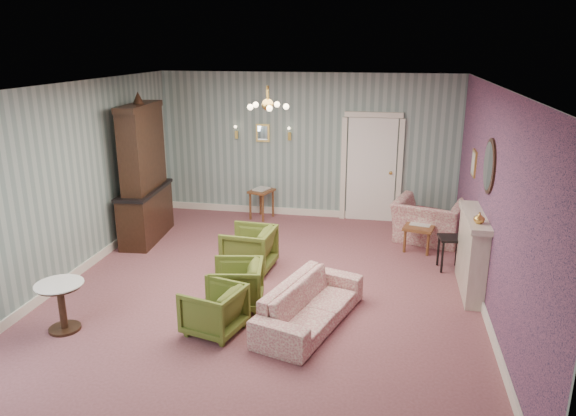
% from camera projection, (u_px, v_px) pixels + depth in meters
% --- Properties ---
extents(floor, '(7.00, 7.00, 0.00)m').
position_uv_depth(floor, '(270.00, 286.00, 7.98)').
color(floor, '#894F55').
rests_on(floor, ground).
extents(ceiling, '(7.00, 7.00, 0.00)m').
position_uv_depth(ceiling, '(267.00, 86.00, 7.13)').
color(ceiling, white).
rests_on(ceiling, ground).
extents(wall_back, '(6.00, 0.00, 6.00)m').
position_uv_depth(wall_back, '(307.00, 146.00, 10.84)').
color(wall_back, slate).
rests_on(wall_back, ground).
extents(wall_front, '(6.00, 0.00, 6.00)m').
position_uv_depth(wall_front, '(171.00, 306.00, 4.26)').
color(wall_front, slate).
rests_on(wall_front, ground).
extents(wall_left, '(0.00, 7.00, 7.00)m').
position_uv_depth(wall_left, '(73.00, 182.00, 8.09)').
color(wall_left, slate).
rests_on(wall_left, ground).
extents(wall_right, '(0.00, 7.00, 7.00)m').
position_uv_depth(wall_right, '(494.00, 203.00, 7.02)').
color(wall_right, slate).
rests_on(wall_right, ground).
extents(wall_right_floral, '(0.00, 7.00, 7.00)m').
position_uv_depth(wall_right_floral, '(493.00, 203.00, 7.02)').
color(wall_right_floral, '#AE5779').
rests_on(wall_right_floral, ground).
extents(door, '(1.12, 0.12, 2.16)m').
position_uv_depth(door, '(371.00, 168.00, 10.68)').
color(door, white).
rests_on(door, floor).
extents(olive_chair_a, '(0.76, 0.79, 0.67)m').
position_uv_depth(olive_chair_a, '(214.00, 307.00, 6.63)').
color(olive_chair_a, '#566322').
rests_on(olive_chair_a, floor).
extents(olive_chair_b, '(0.74, 0.77, 0.70)m').
position_uv_depth(olive_chair_b, '(236.00, 282.00, 7.28)').
color(olive_chair_b, '#566322').
rests_on(olive_chair_b, floor).
extents(olive_chair_c, '(0.75, 0.80, 0.76)m').
position_uv_depth(olive_chair_c, '(249.00, 247.00, 8.47)').
color(olive_chair_c, '#566322').
rests_on(olive_chair_c, floor).
extents(sofa_chintz, '(1.08, 1.95, 0.73)m').
position_uv_depth(sofa_chintz, '(310.00, 297.00, 6.82)').
color(sofa_chintz, '#9A3E4C').
rests_on(sofa_chintz, floor).
extents(wingback_chair, '(1.33, 1.06, 1.02)m').
position_uv_depth(wingback_chair, '(429.00, 214.00, 9.67)').
color(wingback_chair, '#9A3E4C').
rests_on(wingback_chair, floor).
extents(dresser, '(0.65, 1.59, 2.59)m').
position_uv_depth(dresser, '(143.00, 169.00, 9.56)').
color(dresser, black).
rests_on(dresser, floor).
extents(fireplace, '(0.30, 1.40, 1.16)m').
position_uv_depth(fireplace, '(472.00, 253.00, 7.67)').
color(fireplace, beige).
rests_on(fireplace, floor).
extents(mantel_vase, '(0.15, 0.15, 0.15)m').
position_uv_depth(mantel_vase, '(479.00, 218.00, 7.11)').
color(mantel_vase, gold).
rests_on(mantel_vase, fireplace).
extents(oval_mirror, '(0.04, 0.76, 0.84)m').
position_uv_depth(oval_mirror, '(489.00, 166.00, 7.28)').
color(oval_mirror, white).
rests_on(oval_mirror, wall_right).
extents(framed_print, '(0.04, 0.34, 0.42)m').
position_uv_depth(framed_print, '(474.00, 163.00, 8.62)').
color(framed_print, gold).
rests_on(framed_print, wall_right).
extents(coffee_table, '(0.68, 0.97, 0.45)m').
position_uv_depth(coffee_table, '(421.00, 235.00, 9.46)').
color(coffee_table, brown).
rests_on(coffee_table, floor).
extents(side_table_black, '(0.41, 0.41, 0.54)m').
position_uv_depth(side_table_black, '(450.00, 253.00, 8.49)').
color(side_table_black, black).
rests_on(side_table_black, floor).
extents(pedestal_table, '(0.72, 0.72, 0.64)m').
position_uv_depth(pedestal_table, '(62.00, 307.00, 6.68)').
color(pedestal_table, black).
rests_on(pedestal_table, floor).
extents(nesting_table, '(0.53, 0.59, 0.65)m').
position_uv_depth(nesting_table, '(262.00, 203.00, 11.00)').
color(nesting_table, brown).
rests_on(nesting_table, floor).
extents(gilt_mirror_back, '(0.28, 0.06, 0.36)m').
position_uv_depth(gilt_mirror_back, '(263.00, 133.00, 10.89)').
color(gilt_mirror_back, gold).
rests_on(gilt_mirror_back, wall_back).
extents(sconce_left, '(0.16, 0.12, 0.30)m').
position_uv_depth(sconce_left, '(236.00, 132.00, 10.97)').
color(sconce_left, gold).
rests_on(sconce_left, wall_back).
extents(sconce_right, '(0.16, 0.12, 0.30)m').
position_uv_depth(sconce_right, '(289.00, 134.00, 10.77)').
color(sconce_right, gold).
rests_on(sconce_right, wall_back).
extents(chandelier, '(0.56, 0.56, 0.36)m').
position_uv_depth(chandelier, '(268.00, 106.00, 7.21)').
color(chandelier, gold).
rests_on(chandelier, ceiling).
extents(burgundy_cushion, '(0.41, 0.28, 0.39)m').
position_uv_depth(burgundy_cushion, '(426.00, 218.00, 9.54)').
color(burgundy_cushion, maroon).
rests_on(burgundy_cushion, wingback_chair).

